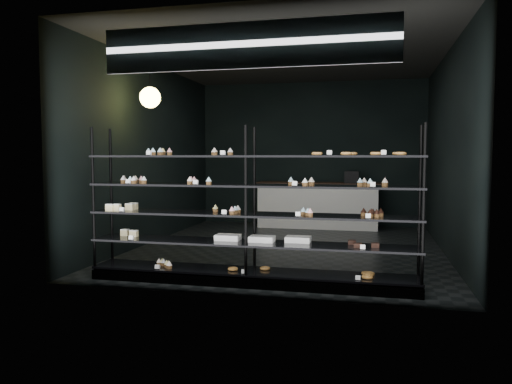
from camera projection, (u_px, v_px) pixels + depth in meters
The scene contains 5 objects.
room at pixel (289, 153), 8.32m from camera, with size 5.01×6.01×3.20m.
display_shelf at pixel (248, 232), 6.03m from camera, with size 4.00×0.50×1.91m.
signage at pixel (245, 45), 5.40m from camera, with size 3.30×0.05×0.50m.
pendant_lamp at pixel (150, 97), 7.65m from camera, with size 0.32×0.32×0.89m.
service_counter at pixel (318, 205), 10.78m from camera, with size 2.64×0.65×1.23m.
Camera 1 is at (1.37, -8.25, 1.56)m, focal length 35.00 mm.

